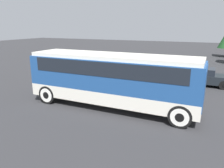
# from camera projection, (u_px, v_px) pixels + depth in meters

# --- Properties ---
(ground_plane) EXTENTS (120.00, 120.00, 0.00)m
(ground_plane) POSITION_uv_depth(u_px,v_px,m) (112.00, 107.00, 13.53)
(ground_plane) COLOR #2D2D30
(tour_bus) EXTENTS (10.31, 2.67, 3.26)m
(tour_bus) POSITION_uv_depth(u_px,v_px,m) (113.00, 76.00, 12.98)
(tour_bus) COLOR silver
(tour_bus) RESTS_ON ground_plane
(parked_car_near) EXTENTS (4.57, 1.98, 1.51)m
(parked_car_near) POSITION_uv_depth(u_px,v_px,m) (95.00, 68.00, 21.85)
(parked_car_near) COLOR #BCBCC1
(parked_car_near) RESTS_ON ground_plane
(parked_car_mid) EXTENTS (4.37, 1.86, 1.45)m
(parked_car_mid) POSITION_uv_depth(u_px,v_px,m) (201.00, 76.00, 18.36)
(parked_car_mid) COLOR black
(parked_car_mid) RESTS_ON ground_plane
(parked_car_far) EXTENTS (4.05, 1.83, 1.34)m
(parked_car_far) POSITION_uv_depth(u_px,v_px,m) (147.00, 72.00, 20.51)
(parked_car_far) COLOR maroon
(parked_car_far) RESTS_ON ground_plane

